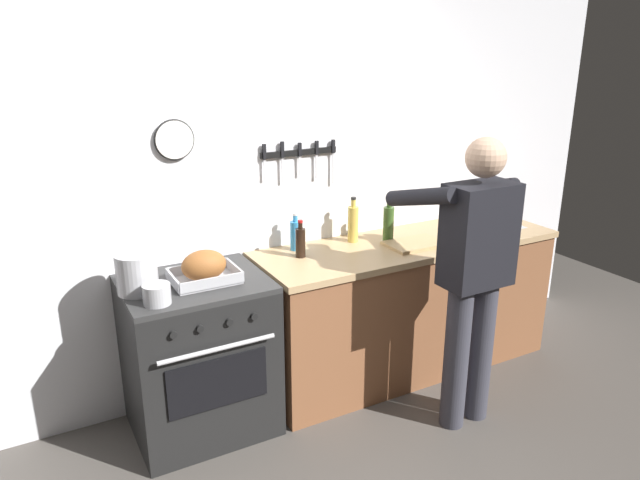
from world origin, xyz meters
TOP-DOWN VIEW (x-y plane):
  - wall_back at (-0.00, 1.35)m, footprint 6.00×0.13m
  - counter_block at (1.21, 0.99)m, footprint 2.03×0.65m
  - stove at (-0.22, 0.99)m, footprint 0.76×0.67m
  - person_cook at (1.14, 0.33)m, footprint 0.51×0.63m
  - roasting_pan at (-0.17, 0.96)m, footprint 0.35×0.26m
  - stock_pot at (-0.51, 0.99)m, footprint 0.21×0.21m
  - saucepan at (-0.46, 0.79)m, footprint 0.14×0.14m
  - cutting_board at (1.18, 0.90)m, footprint 0.36×0.24m
  - bottle_cooking_oil at (0.88, 1.16)m, footprint 0.07×0.07m
  - bottle_soy_sauce at (0.45, 1.06)m, footprint 0.06×0.06m
  - bottle_olive_oil at (1.08, 1.06)m, footprint 0.07×0.07m
  - bottle_dish_soap at (0.49, 1.19)m, footprint 0.06×0.06m

SIDE VIEW (x-z plane):
  - stove at x=-0.22m, z-range 0.00..0.90m
  - counter_block at x=1.21m, z-range 0.01..0.91m
  - cutting_board at x=1.18m, z-range 0.90..0.92m
  - saucepan at x=-0.46m, z-range 0.90..1.00m
  - person_cook at x=1.14m, z-range 0.12..1.78m
  - roasting_pan at x=-0.17m, z-range 0.89..1.07m
  - bottle_soy_sauce at x=0.45m, z-range 0.88..1.11m
  - bottle_dish_soap at x=0.49m, z-range 0.88..1.11m
  - stock_pot at x=-0.51m, z-range 0.90..1.11m
  - bottle_olive_oil at x=1.08m, z-range 0.88..1.16m
  - bottle_cooking_oil at x=0.88m, z-range 0.88..1.17m
  - wall_back at x=0.00m, z-range 0.00..2.60m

